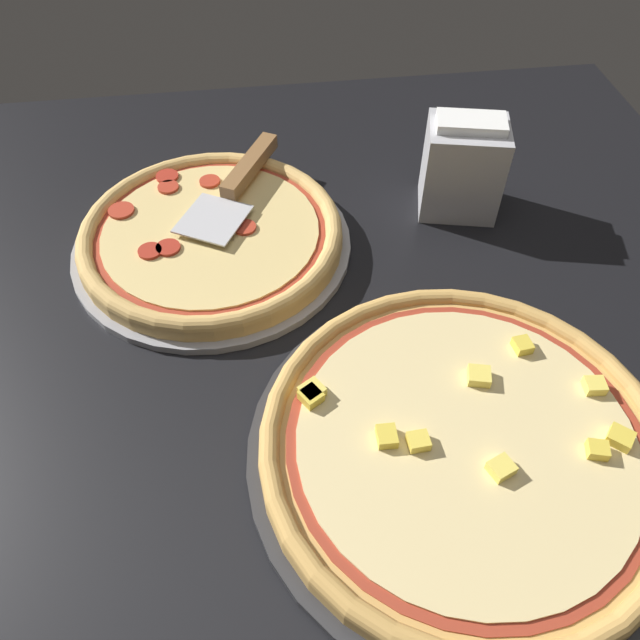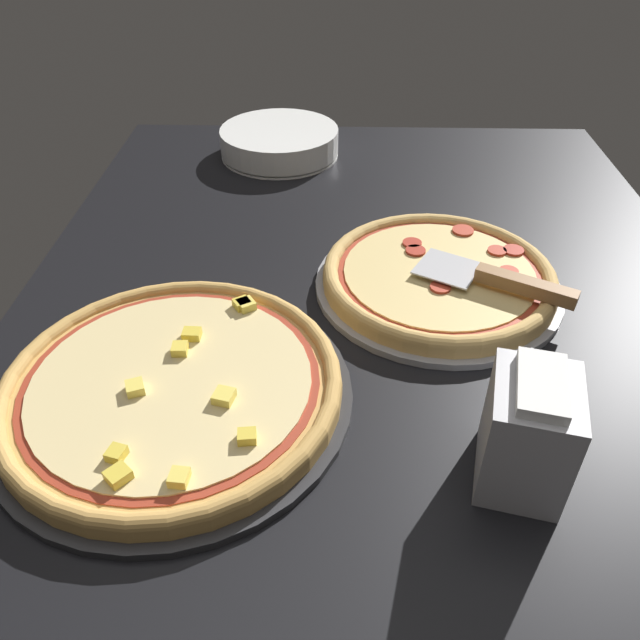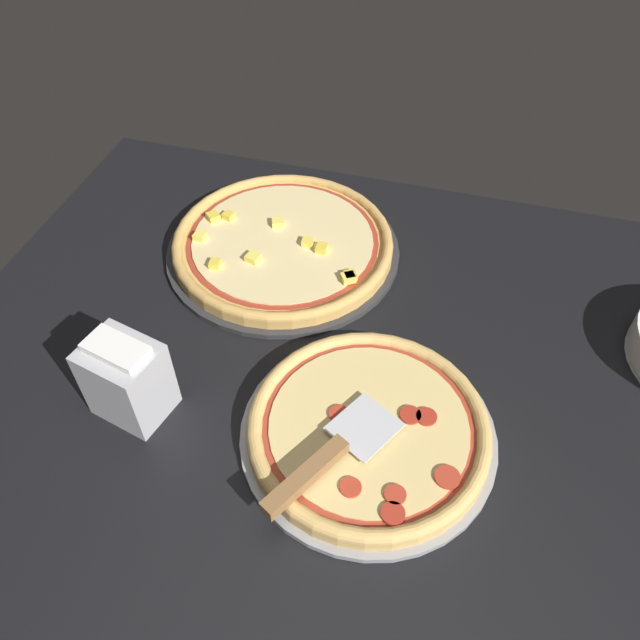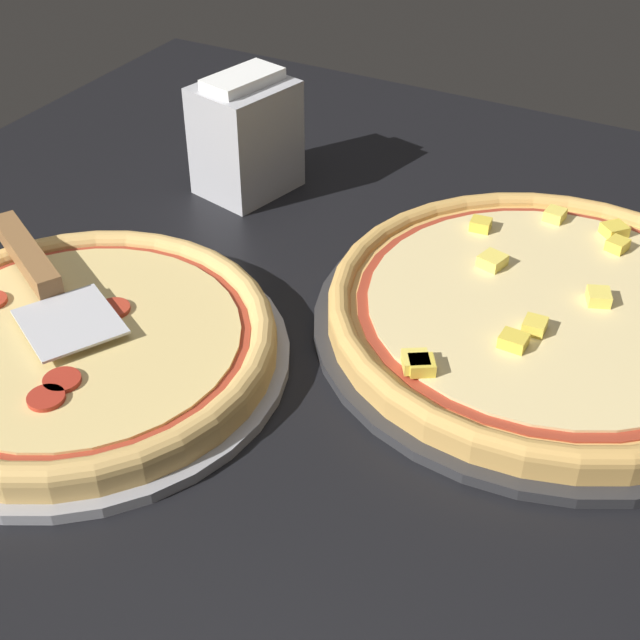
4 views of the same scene
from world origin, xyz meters
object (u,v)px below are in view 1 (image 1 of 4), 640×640
at_px(pizza_front, 211,234).
at_px(pizza_back, 465,443).
at_px(serving_spatula, 243,176).
at_px(napkin_holder, 463,167).

xyz_separation_m(pizza_front, pizza_back, (-0.24, 0.34, 0.00)).
relative_size(pizza_front, serving_spatula, 1.55).
height_order(serving_spatula, napkin_holder, napkin_holder).
relative_size(pizza_back, napkin_holder, 2.92).
relative_size(pizza_back, serving_spatula, 1.83).
distance_m(pizza_back, serving_spatula, 0.47).
bearing_deg(pizza_front, napkin_holder, -172.98).
height_order(pizza_back, serving_spatula, serving_spatula).
distance_m(pizza_front, pizza_back, 0.42).
bearing_deg(serving_spatula, napkin_holder, 170.97).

